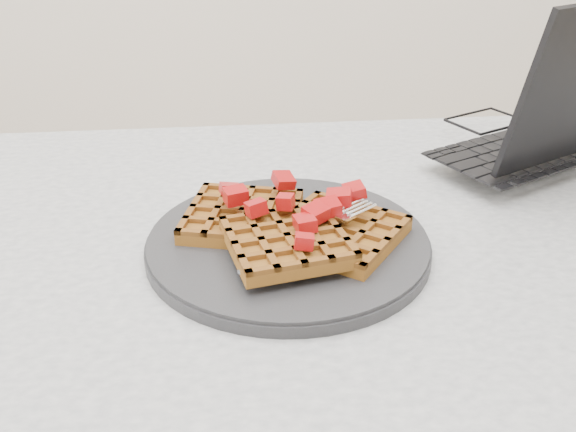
# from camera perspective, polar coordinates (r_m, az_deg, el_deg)

# --- Properties ---
(table) EXTENTS (1.20, 0.80, 0.75)m
(table) POSITION_cam_1_polar(r_m,az_deg,el_deg) (0.73, 5.23, -11.08)
(table) COLOR beige
(table) RESTS_ON ground
(plate) EXTENTS (0.29, 0.29, 0.02)m
(plate) POSITION_cam_1_polar(r_m,az_deg,el_deg) (0.67, -0.00, -2.43)
(plate) COLOR #242427
(plate) RESTS_ON table
(waffles) EXTENTS (0.25, 0.21, 0.03)m
(waffles) POSITION_cam_1_polar(r_m,az_deg,el_deg) (0.65, 0.05, -1.14)
(waffles) COLOR #8F581E
(waffles) RESTS_ON plate
(strawberry_pile) EXTENTS (0.15, 0.15, 0.02)m
(strawberry_pile) POSITION_cam_1_polar(r_m,az_deg,el_deg) (0.64, 0.00, 1.10)
(strawberry_pile) COLOR #8A0004
(strawberry_pile) RESTS_ON waffles
(fork) EXTENTS (0.16, 0.13, 0.02)m
(fork) POSITION_cam_1_polar(r_m,az_deg,el_deg) (0.64, 2.86, -2.38)
(fork) COLOR silver
(fork) RESTS_ON plate
(laptop) EXTENTS (0.40, 0.36, 0.23)m
(laptop) POSITION_cam_1_polar(r_m,az_deg,el_deg) (0.95, 21.01, 7.20)
(laptop) COLOR black
(laptop) RESTS_ON table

